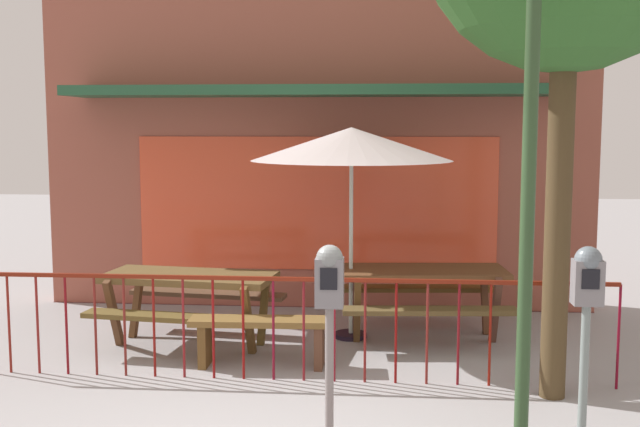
% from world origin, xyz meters
% --- Properties ---
extents(pub_storefront, '(7.02, 1.38, 4.71)m').
position_xyz_m(pub_storefront, '(0.00, 4.80, 2.35)').
color(pub_storefront, brown).
rests_on(pub_storefront, ground).
extents(patio_fence_front, '(5.92, 0.04, 0.97)m').
position_xyz_m(patio_fence_front, '(0.00, 1.70, 0.66)').
color(patio_fence_front, maroon).
rests_on(patio_fence_front, ground).
extents(picnic_table_left, '(1.96, 1.57, 0.79)m').
position_xyz_m(picnic_table_left, '(-1.19, 2.75, 0.61)').
color(picnic_table_left, brown).
rests_on(picnic_table_left, ground).
extents(picnic_table_right, '(1.90, 1.50, 0.79)m').
position_xyz_m(picnic_table_right, '(1.30, 3.24, 0.61)').
color(picnic_table_right, brown).
rests_on(picnic_table_right, ground).
extents(patio_umbrella, '(2.19, 2.19, 2.32)m').
position_xyz_m(patio_umbrella, '(0.51, 3.19, 2.13)').
color(patio_umbrella, black).
rests_on(patio_umbrella, ground).
extents(patio_bench, '(1.41, 0.37, 0.48)m').
position_xyz_m(patio_bench, '(-0.31, 2.08, 0.35)').
color(patio_bench, brown).
rests_on(patio_bench, ground).
extents(parking_meter_near, '(0.18, 0.17, 1.60)m').
position_xyz_m(parking_meter_near, '(2.14, -0.31, 1.23)').
color(parking_meter_near, slate).
rests_on(parking_meter_near, ground).
extents(parking_meter_far, '(0.18, 0.17, 1.59)m').
position_xyz_m(parking_meter_far, '(0.52, -0.36, 1.23)').
color(parking_meter_far, gray).
rests_on(parking_meter_far, ground).
extents(street_lamp, '(0.28, 0.28, 3.90)m').
position_xyz_m(street_lamp, '(1.85, 0.20, 2.55)').
color(street_lamp, '#2B4526').
rests_on(street_lamp, ground).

